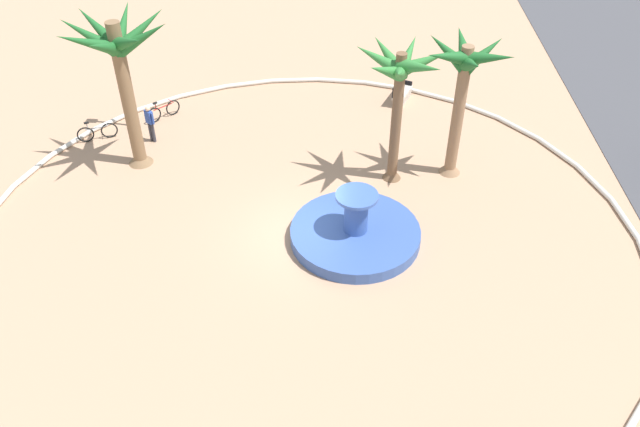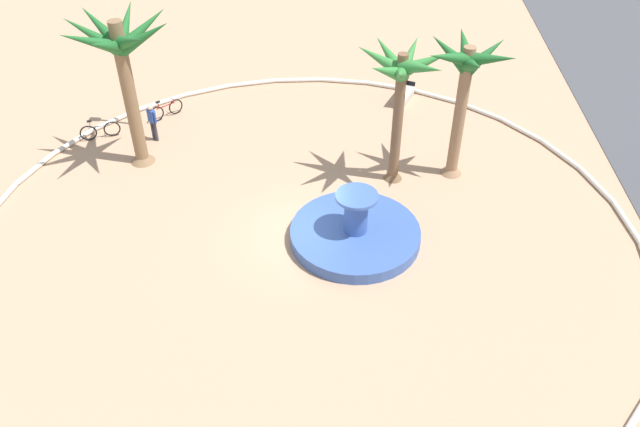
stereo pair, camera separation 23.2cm
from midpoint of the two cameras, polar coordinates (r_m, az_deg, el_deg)
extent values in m
plane|color=tan|center=(23.11, -1.03, -1.79)|extent=(80.00, 80.00, 0.00)
torus|color=silver|center=(23.05, -1.04, -1.60)|extent=(23.80, 23.80, 0.20)
cylinder|color=#38569E|center=(22.76, 3.42, -1.88)|extent=(4.60, 4.60, 0.45)
cylinder|color=#19567F|center=(22.78, 3.42, -1.94)|extent=(4.05, 4.05, 0.34)
cylinder|color=#38569E|center=(22.17, 3.51, -0.05)|extent=(0.83, 0.83, 1.41)
cylinder|color=#3D5FAD|center=(21.70, 3.59, 1.53)|extent=(1.47, 1.47, 0.12)
cylinder|color=#8E6B4C|center=(25.23, 12.54, 8.58)|extent=(0.45, 0.45, 5.42)
cone|color=#8E6B4C|center=(26.52, 11.81, 3.98)|extent=(0.86, 0.86, 0.50)
cone|color=#1E6028|center=(23.45, 13.73, 12.57)|extent=(1.88, 0.68, 1.20)
cone|color=#1E6028|center=(23.89, 15.27, 13.08)|extent=(1.41, 1.88, 1.01)
cone|color=#1E6028|center=(24.67, 14.73, 13.46)|extent=(1.37, 1.85, 1.37)
cone|color=#1E6028|center=(24.88, 12.95, 14.43)|extent=(1.89, 0.69, 1.06)
cone|color=#1E6028|center=(24.51, 11.68, 13.84)|extent=(1.53, 1.79, 1.33)
cone|color=#1E6028|center=(23.64, 11.65, 13.39)|extent=(1.36, 1.90, 1.00)
cylinder|color=brown|center=(26.25, -16.25, 9.94)|extent=(0.53, 0.53, 6.03)
cone|color=brown|center=(27.63, -15.24, 4.92)|extent=(1.00, 1.00, 0.50)
cone|color=#1E6028|center=(24.37, -18.17, 13.91)|extent=(2.32, 0.76, 1.53)
cone|color=#1E6028|center=(24.27, -16.21, 14.44)|extent=(2.08, 1.98, 1.36)
cone|color=#1E6028|center=(24.89, -15.09, 14.85)|extent=(0.65, 2.26, 1.63)
cone|color=#1E6028|center=(25.54, -15.19, 15.52)|extent=(1.89, 2.08, 1.59)
cone|color=#1E6028|center=(26.08, -16.59, 15.73)|extent=(2.26, 0.61, 1.60)
cone|color=#1E6028|center=(26.01, -18.66, 15.47)|extent=(1.85, 2.16, 1.45)
cone|color=#1E6028|center=(25.64, -19.33, 14.75)|extent=(0.76, 2.29, 1.62)
cone|color=#1E6028|center=(24.92, -19.45, 14.18)|extent=(1.89, 2.10, 1.52)
cylinder|color=brown|center=(24.53, 7.16, 8.19)|extent=(0.39, 0.39, 5.34)
cone|color=brown|center=(25.83, 6.74, 3.57)|extent=(0.75, 0.75, 0.50)
cone|color=#337F38|center=(22.72, 7.43, 12.15)|extent=(1.94, 0.82, 1.26)
cone|color=#337F38|center=(22.91, 9.30, 12.58)|extent=(1.73, 1.73, 1.01)
cone|color=#337F38|center=(23.61, 9.69, 13.11)|extent=(0.76, 1.94, 1.17)
cone|color=#337F38|center=(24.18, 8.24, 13.68)|extent=(1.94, 1.21, 1.32)
cone|color=#337F38|center=(24.05, 6.42, 13.83)|extent=(1.88, 1.50, 1.23)
cone|color=#337F38|center=(23.63, 5.62, 13.46)|extent=(1.13, 1.96, 1.20)
cone|color=#337F38|center=(22.91, 6.24, 12.41)|extent=(1.73, 1.71, 1.30)
cube|color=beige|center=(31.19, 7.77, 10.52)|extent=(1.67, 1.07, 0.12)
cube|color=black|center=(31.10, 7.44, 11.09)|extent=(1.51, 0.68, 0.50)
cube|color=#B6ADA0|center=(31.31, 7.73, 10.11)|extent=(1.54, 0.98, 0.39)
cube|color=black|center=(31.76, 8.24, 11.31)|extent=(0.25, 0.45, 0.24)
cube|color=black|center=(30.49, 7.32, 10.16)|extent=(0.25, 0.45, 0.24)
cylinder|color=black|center=(29.53, -16.46, 10.82)|extent=(0.12, 0.12, 3.87)
cylinder|color=black|center=(30.36, -15.86, 7.85)|extent=(0.28, 0.28, 0.30)
cube|color=black|center=(28.64, -17.25, 14.61)|extent=(0.32, 0.32, 0.44)
sphere|color=#F2EDCC|center=(28.64, -17.25, 14.61)|extent=(0.22, 0.22, 0.22)
cone|color=black|center=(28.53, -17.36, 15.12)|extent=(0.20, 0.20, 0.18)
torus|color=black|center=(30.67, -12.45, 9.23)|extent=(0.56, 0.55, 0.72)
torus|color=black|center=(30.26, -14.04, 8.54)|extent=(0.56, 0.55, 0.72)
cylinder|color=#B21919|center=(30.35, -13.30, 9.27)|extent=(0.71, 0.70, 0.05)
cylinder|color=#B21919|center=(30.14, -13.91, 9.28)|extent=(0.04, 0.04, 0.30)
cube|color=black|center=(30.06, -13.96, 9.56)|extent=(0.21, 0.21, 0.06)
cylinder|color=#B21919|center=(30.47, -12.62, 9.80)|extent=(0.33, 0.33, 0.03)
torus|color=black|center=(29.66, -17.73, 7.16)|extent=(0.34, 0.69, 0.72)
torus|color=black|center=(29.68, -19.62, 6.73)|extent=(0.34, 0.69, 0.72)
cylinder|color=#99999E|center=(29.55, -18.77, 7.33)|extent=(0.42, 0.89, 0.05)
cylinder|color=#99999E|center=(29.49, -19.50, 7.43)|extent=(0.04, 0.04, 0.30)
cube|color=black|center=(29.40, -19.57, 7.71)|extent=(0.17, 0.22, 0.06)
cylinder|color=#99999E|center=(29.48, -17.96, 7.74)|extent=(0.42, 0.20, 0.03)
cylinder|color=#33333D|center=(28.90, -14.36, 7.17)|extent=(0.14, 0.14, 0.90)
cylinder|color=#33333D|center=(28.77, -14.13, 7.07)|extent=(0.14, 0.14, 0.90)
cube|color=#2D4CA5|center=(28.47, -14.47, 8.37)|extent=(0.36, 0.39, 0.56)
sphere|color=beige|center=(28.28, -14.60, 9.07)|extent=(0.22, 0.22, 0.22)
cylinder|color=#2D4CA5|center=(28.63, -14.76, 8.50)|extent=(0.09, 0.09, 0.53)
cylinder|color=#2D4CA5|center=(28.32, -14.18, 8.24)|extent=(0.09, 0.09, 0.53)
camera|label=1|loc=(0.12, -89.70, 0.24)|focal=36.12mm
camera|label=2|loc=(0.12, 90.30, -0.24)|focal=36.12mm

